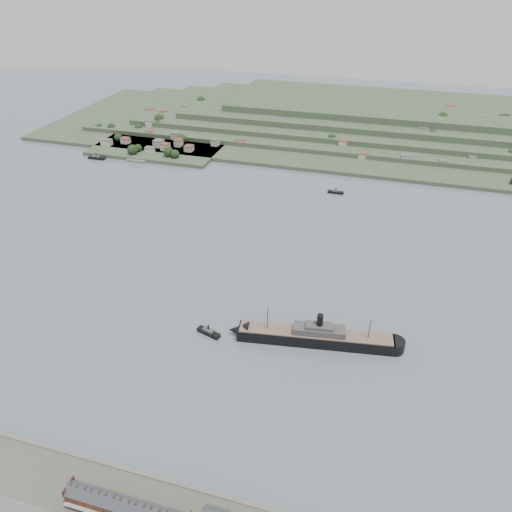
# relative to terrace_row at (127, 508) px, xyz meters

# --- Properties ---
(ground) EXTENTS (1400.00, 1400.00, 0.00)m
(ground) POSITION_rel_terrace_row_xyz_m (10.00, 168.02, -6.84)
(ground) COLOR slate
(ground) RESTS_ON ground
(terrace_row) EXTENTS (55.60, 9.80, 11.07)m
(terrace_row) POSITION_rel_terrace_row_xyz_m (0.00, 0.00, 0.00)
(terrace_row) COLOR #482119
(terrace_row) RESTS_ON ground
(far_peninsula) EXTENTS (760.00, 309.00, 30.00)m
(far_peninsula) POSITION_rel_terrace_row_xyz_m (37.91, 561.12, 5.04)
(far_peninsula) COLOR #3B5136
(far_peninsula) RESTS_ON ground
(steamship) EXTENTS (106.42, 27.03, 25.60)m
(steamship) POSITION_rel_terrace_row_xyz_m (51.96, 130.89, -2.11)
(steamship) COLOR black
(steamship) RESTS_ON ground
(tugboat) EXTENTS (16.43, 8.81, 7.15)m
(tugboat) POSITION_rel_terrace_row_xyz_m (-10.41, 119.79, -5.10)
(tugboat) COLOR black
(tugboat) RESTS_ON ground
(ferry_west) EXTENTS (19.92, 5.89, 7.43)m
(ferry_west) POSITION_rel_terrace_row_xyz_m (-243.09, 367.56, -5.05)
(ferry_west) COLOR black
(ferry_west) RESTS_ON ground
(ferry_east) EXTENTS (15.72, 4.75, 5.85)m
(ferry_east) POSITION_rel_terrace_row_xyz_m (33.06, 352.07, -5.43)
(ferry_east) COLOR black
(ferry_east) RESTS_ON ground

